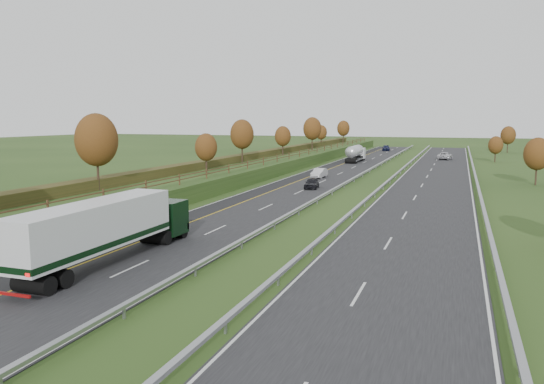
% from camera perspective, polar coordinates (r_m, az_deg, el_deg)
% --- Properties ---
extents(ground, '(400.00, 400.00, 0.00)m').
position_cam_1_polar(ground, '(72.28, 9.88, 0.54)').
color(ground, '#274117').
rests_on(ground, ground).
extents(near_carriageway, '(10.50, 200.00, 0.04)m').
position_cam_1_polar(near_carriageway, '(78.80, 4.75, 1.25)').
color(near_carriageway, black).
rests_on(near_carriageway, ground).
extents(far_carriageway, '(10.50, 200.00, 0.04)m').
position_cam_1_polar(far_carriageway, '(76.33, 16.82, 0.72)').
color(far_carriageway, black).
rests_on(far_carriageway, ground).
extents(hard_shoulder, '(3.00, 200.00, 0.04)m').
position_cam_1_polar(hard_shoulder, '(79.83, 2.15, 1.36)').
color(hard_shoulder, black).
rests_on(hard_shoulder, ground).
extents(lane_markings, '(26.75, 200.00, 0.01)m').
position_cam_1_polar(lane_markings, '(77.31, 9.32, 1.06)').
color(lane_markings, silver).
rests_on(lane_markings, near_carriageway).
extents(embankment_left, '(12.00, 200.00, 2.00)m').
position_cam_1_polar(embankment_left, '(82.94, -3.96, 2.27)').
color(embankment_left, '#274117').
rests_on(embankment_left, ground).
extents(hedge_left, '(2.20, 180.00, 1.10)m').
position_cam_1_polar(hedge_left, '(83.62, -5.23, 3.37)').
color(hedge_left, '#323516').
rests_on(hedge_left, embankment_left).
extents(fence_left, '(0.12, 189.06, 1.20)m').
position_cam_1_polar(fence_left, '(80.72, -1.15, 3.36)').
color(fence_left, '#422B19').
rests_on(fence_left, embankment_left).
extents(median_barrier_near, '(0.32, 200.00, 0.71)m').
position_cam_1_polar(median_barrier_near, '(77.49, 8.84, 1.51)').
color(median_barrier_near, '#93959B').
rests_on(median_barrier_near, ground).
extents(median_barrier_far, '(0.32, 200.00, 0.71)m').
position_cam_1_polar(median_barrier_far, '(76.72, 12.58, 1.35)').
color(median_barrier_far, '#93959B').
rests_on(median_barrier_far, ground).
extents(outer_barrier_far, '(0.32, 200.00, 0.71)m').
position_cam_1_polar(outer_barrier_far, '(76.22, 21.19, 0.96)').
color(outer_barrier_far, '#93959B').
rests_on(outer_barrier_far, ground).
extents(trees_left, '(6.64, 164.30, 7.66)m').
position_cam_1_polar(trees_left, '(79.36, -4.74, 5.89)').
color(trees_left, '#2D2116').
rests_on(trees_left, embankment_left).
extents(trees_far, '(8.45, 118.60, 7.12)m').
position_cam_1_polar(trees_far, '(105.50, 24.95, 4.52)').
color(trees_far, '#2D2116').
rests_on(trees_far, ground).
extents(box_lorry, '(2.58, 16.28, 4.06)m').
position_cam_1_polar(box_lorry, '(34.85, -17.36, -3.70)').
color(box_lorry, black).
rests_on(box_lorry, near_carriageway).
extents(road_tanker, '(2.40, 11.22, 3.46)m').
position_cam_1_polar(road_tanker, '(113.98, 8.97, 4.16)').
color(road_tanker, silver).
rests_on(road_tanker, near_carriageway).
extents(car_dark_near, '(2.07, 4.20, 1.38)m').
position_cam_1_polar(car_dark_near, '(69.67, 4.29, 0.96)').
color(car_dark_near, black).
rests_on(car_dark_near, near_carriageway).
extents(car_silver_mid, '(1.77, 4.54, 1.47)m').
position_cam_1_polar(car_silver_mid, '(82.23, 5.11, 2.05)').
color(car_silver_mid, silver).
rests_on(car_silver_mid, near_carriageway).
extents(car_small_far, '(2.63, 5.29, 1.48)m').
position_cam_1_polar(car_small_far, '(154.69, 12.17, 4.64)').
color(car_small_far, '#111636').
rests_on(car_small_far, near_carriageway).
extents(car_oncoming, '(3.31, 6.04, 1.60)m').
position_cam_1_polar(car_oncoming, '(125.01, 18.10, 3.72)').
color(car_oncoming, silver).
rests_on(car_oncoming, far_carriageway).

